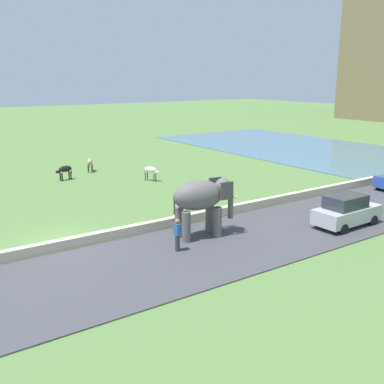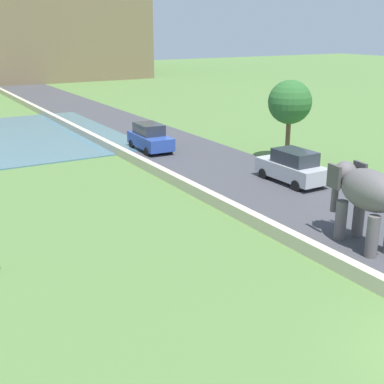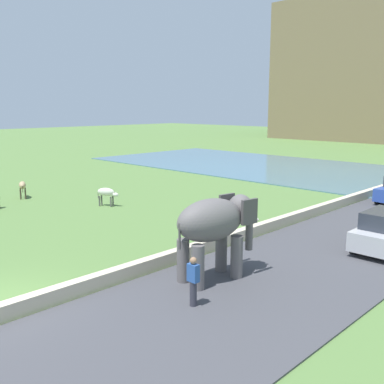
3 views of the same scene
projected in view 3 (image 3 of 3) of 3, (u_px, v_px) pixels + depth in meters
name	position (u px, v px, depth m)	size (l,w,h in m)	color
ground_plane	(0.00, 304.00, 13.97)	(220.00, 220.00, 0.00)	#567A3D
barrier_wall	(320.00, 209.00, 25.71)	(0.40, 110.00, 0.54)	beige
lake	(260.00, 165.00, 46.79)	(36.00, 18.00, 0.08)	slate
elephant	(215.00, 225.00, 15.60)	(1.78, 3.56, 2.99)	#605B5B
person_beside_elephant	(193.00, 281.00, 13.59)	(0.36, 0.22, 1.63)	#33333D
cow_tan	(22.00, 186.00, 30.03)	(1.40, 0.89, 1.15)	tan
cow_white	(107.00, 193.00, 27.60)	(1.37, 0.98, 1.15)	silver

